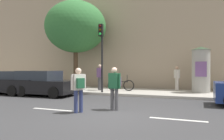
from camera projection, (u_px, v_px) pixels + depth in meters
name	position (u px, v px, depth m)	size (l,w,h in m)	color
ground_plane	(108.00, 114.00, 8.01)	(80.00, 80.00, 0.00)	#38383A
sidewalk_curb	(149.00, 92.00, 14.53)	(36.00, 4.00, 0.15)	#B2ADA3
lane_markings	(108.00, 114.00, 8.01)	(25.80, 0.16, 0.01)	silver
building_backdrop	(162.00, 34.00, 19.15)	(36.00, 5.00, 9.08)	tan
traffic_light	(101.00, 47.00, 13.82)	(0.24, 0.45, 4.21)	black
poster_column	(201.00, 69.00, 13.79)	(1.18, 1.18, 2.82)	#9E9B93
street_tree	(76.00, 27.00, 17.17)	(4.65, 4.65, 6.65)	#4C3826
pedestrian_with_backpack	(79.00, 86.00, 8.24)	(0.51, 0.51, 1.65)	navy
pedestrian_in_red_top	(115.00, 84.00, 8.80)	(0.58, 0.48, 1.68)	#4C4C51
pedestrian_in_dark_shirt	(100.00, 75.00, 15.27)	(0.55, 0.49, 1.76)	#4C4C51
pedestrian_near_pole	(177.00, 76.00, 15.16)	(0.44, 0.59, 1.64)	silver
bicycle_upright	(121.00, 85.00, 14.87)	(1.74, 0.45, 1.09)	black
parked_car_silver	(14.00, 83.00, 14.30)	(4.13, 2.01, 1.47)	black
parked_car_blue	(41.00, 84.00, 13.47)	(4.11, 2.08, 1.49)	black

